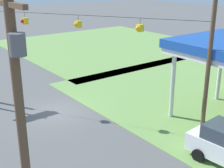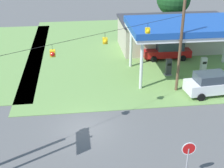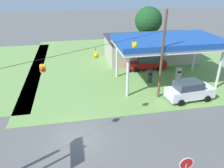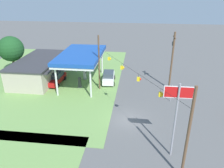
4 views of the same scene
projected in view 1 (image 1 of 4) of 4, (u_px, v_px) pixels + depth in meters
ground_plane at (57, 112)px, 21.61m from camera, size 160.00×160.00×0.00m
grass_verge_opposite_corner at (106, 45)px, 42.79m from camera, size 24.00×24.00×0.04m
utility_pole_main at (21, 117)px, 9.01m from camera, size 2.20×0.44×9.04m
signal_span_gantry at (52, 45)px, 20.07m from camera, size 16.98×10.24×8.60m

